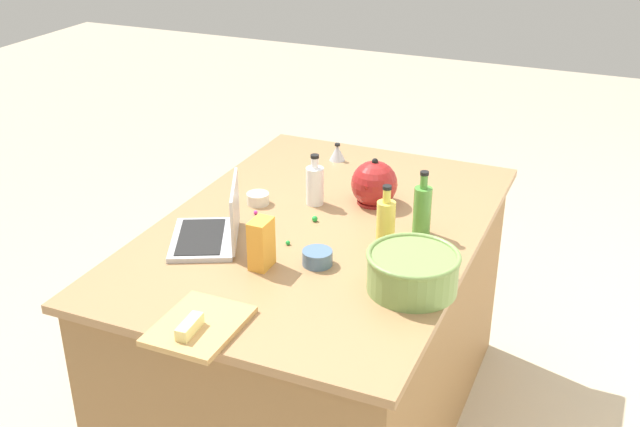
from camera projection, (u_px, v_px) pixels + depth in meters
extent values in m
plane|color=#B7A88E|center=(320.00, 418.00, 3.21)|extent=(12.00, 12.00, 0.00)
cube|color=olive|center=(320.00, 332.00, 3.02)|extent=(1.60, 1.07, 0.87)
cube|color=#9E754C|center=(320.00, 229.00, 2.83)|extent=(1.66, 1.13, 0.03)
cube|color=#B7B7BC|center=(204.00, 239.00, 2.71)|extent=(0.37, 0.33, 0.02)
cube|color=black|center=(201.00, 237.00, 2.70)|extent=(0.31, 0.26, 0.00)
cube|color=#B7B7BC|center=(235.00, 211.00, 2.66)|extent=(0.27, 0.14, 0.20)
cube|color=silver|center=(233.00, 211.00, 2.66)|extent=(0.24, 0.12, 0.18)
cylinder|color=#72934C|center=(413.00, 273.00, 2.39)|extent=(0.28, 0.28, 0.12)
cylinder|color=black|center=(413.00, 271.00, 2.39)|extent=(0.23, 0.23, 0.11)
torus|color=#72934C|center=(414.00, 256.00, 2.37)|extent=(0.30, 0.30, 0.02)
cylinder|color=#4C8C38|center=(422.00, 211.00, 2.73)|extent=(0.06, 0.06, 0.18)
cylinder|color=#4C8C38|center=(424.00, 181.00, 2.68)|extent=(0.03, 0.03, 0.05)
cylinder|color=black|center=(425.00, 173.00, 2.66)|extent=(0.03, 0.03, 0.01)
cylinder|color=#DBC64C|center=(386.00, 225.00, 2.63)|extent=(0.06, 0.06, 0.17)
cylinder|color=#DBC64C|center=(387.00, 196.00, 2.58)|extent=(0.03, 0.03, 0.05)
cylinder|color=black|center=(387.00, 187.00, 2.57)|extent=(0.03, 0.03, 0.01)
cylinder|color=white|center=(315.00, 186.00, 2.96)|extent=(0.07, 0.07, 0.15)
cylinder|color=white|center=(315.00, 163.00, 2.92)|extent=(0.03, 0.03, 0.04)
cylinder|color=black|center=(315.00, 156.00, 2.91)|extent=(0.03, 0.03, 0.01)
cylinder|color=maroon|center=(374.00, 201.00, 3.00)|extent=(0.13, 0.13, 0.01)
sphere|color=maroon|center=(374.00, 184.00, 2.97)|extent=(0.18, 0.18, 0.18)
cone|color=maroon|center=(367.00, 188.00, 2.89)|extent=(0.08, 0.03, 0.07)
sphere|color=black|center=(375.00, 161.00, 2.93)|extent=(0.02, 0.02, 0.02)
cube|color=tan|center=(199.00, 326.00, 2.22)|extent=(0.29, 0.23, 0.02)
cube|color=#F4E58C|center=(190.00, 327.00, 2.17)|extent=(0.11, 0.04, 0.04)
cylinder|color=beige|center=(258.00, 199.00, 2.98)|extent=(0.09, 0.09, 0.04)
cylinder|color=slate|center=(317.00, 258.00, 2.55)|extent=(0.10, 0.10, 0.05)
cone|color=#B2B2B7|center=(337.00, 153.00, 3.39)|extent=(0.07, 0.07, 0.07)
cylinder|color=black|center=(337.00, 145.00, 3.38)|extent=(0.02, 0.02, 0.01)
cube|color=gold|center=(261.00, 244.00, 2.51)|extent=(0.09, 0.06, 0.17)
sphere|color=green|center=(288.00, 243.00, 2.68)|extent=(0.02, 0.02, 0.02)
sphere|color=red|center=(381.00, 239.00, 2.71)|extent=(0.02, 0.02, 0.02)
sphere|color=#CC3399|center=(256.00, 212.00, 2.90)|extent=(0.02, 0.02, 0.02)
sphere|color=green|center=(315.00, 219.00, 2.85)|extent=(0.02, 0.02, 0.02)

